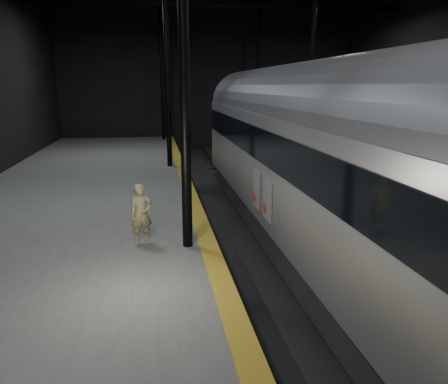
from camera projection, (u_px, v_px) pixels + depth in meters
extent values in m
plane|color=black|center=(282.00, 227.00, 16.25)|extent=(44.00, 44.00, 0.00)
cube|color=#4C4C4A|center=(71.00, 224.00, 14.98)|extent=(9.00, 43.80, 1.00)
cube|color=olive|center=(194.00, 205.00, 15.51)|extent=(0.50, 43.80, 0.01)
cube|color=#3F3328|center=(263.00, 224.00, 16.10)|extent=(0.08, 43.00, 0.14)
cube|color=#3F3328|center=(301.00, 222.00, 16.32)|extent=(0.08, 43.00, 0.14)
cube|color=black|center=(282.00, 226.00, 16.24)|extent=(2.40, 42.00, 0.12)
cylinder|color=black|center=(184.00, 48.00, 10.41)|extent=(0.26, 0.26, 10.00)
cylinder|color=black|center=(167.00, 68.00, 21.92)|extent=(0.26, 0.26, 10.00)
cylinder|color=black|center=(312.00, 69.00, 23.09)|extent=(0.26, 0.26, 10.00)
cylinder|color=black|center=(162.00, 74.00, 33.43)|extent=(0.26, 0.26, 10.00)
cylinder|color=black|center=(258.00, 74.00, 34.60)|extent=(0.26, 0.26, 10.00)
cube|color=black|center=(223.00, 6.00, 27.31)|extent=(23.60, 0.15, 0.18)
cube|color=#9EA1A6|center=(310.00, 169.00, 13.03)|extent=(3.09, 21.32, 3.20)
cube|color=black|center=(307.00, 232.00, 13.51)|extent=(2.82, 20.89, 0.91)
cube|color=black|center=(311.00, 144.00, 12.86)|extent=(3.16, 21.00, 0.96)
cylinder|color=slate|center=(313.00, 115.00, 12.65)|extent=(3.03, 21.11, 3.03)
cube|color=black|center=(253.00, 190.00, 20.76)|extent=(1.92, 2.35, 0.37)
cube|color=silver|center=(268.00, 201.00, 11.92)|extent=(0.04, 0.80, 1.12)
cube|color=silver|center=(257.00, 190.00, 13.15)|extent=(0.04, 0.80, 1.12)
cylinder|color=#B32E16|center=(265.00, 208.00, 12.16)|extent=(0.03, 0.28, 0.28)
cylinder|color=#B32E16|center=(255.00, 197.00, 13.39)|extent=(0.03, 0.28, 0.28)
imported|color=tan|center=(141.00, 214.00, 11.60)|extent=(0.68, 0.54, 1.62)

